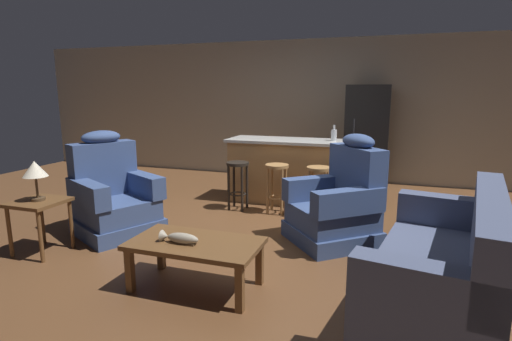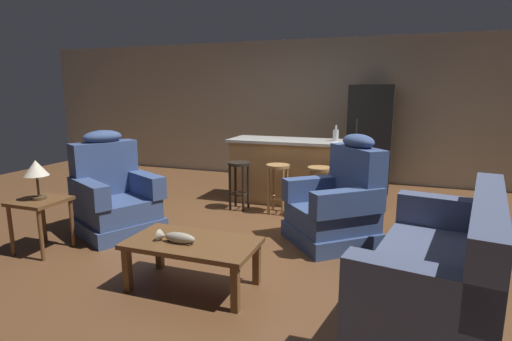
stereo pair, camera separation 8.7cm
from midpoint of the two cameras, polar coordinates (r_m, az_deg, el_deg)
name	(u,v)px [view 1 (the left image)]	position (r m, az deg, el deg)	size (l,w,h in m)	color
ground_plane	(260,229)	(4.93, 0.05, -8.38)	(12.00, 12.00, 0.00)	brown
back_wall	(312,110)	(7.67, 7.61, 8.50)	(12.00, 0.05, 2.60)	#A89E89
coffee_table	(195,248)	(3.46, -9.38, -10.82)	(1.10, 0.60, 0.42)	brown
fish_figurine	(179,238)	(3.41, -11.63, -9.45)	(0.34, 0.10, 0.10)	#4C3823
couch	(445,269)	(3.39, 24.68, -12.67)	(1.16, 2.02, 0.94)	#4C5675
recliner_near_lamp	(113,197)	(5.03, -20.19, -3.63)	(1.13, 1.13, 1.20)	#384C7A
recliner_near_island	(339,205)	(4.52, 11.17, -4.80)	(1.18, 1.18, 1.20)	#384C7A
end_table	(39,210)	(4.70, -29.02, -4.93)	(0.48, 0.48, 0.56)	brown
table_lamp	(35,171)	(4.61, -29.51, -0.04)	(0.24, 0.24, 0.41)	#4C3823
kitchen_island	(288,170)	(6.05, 4.14, 0.01)	(1.80, 0.70, 0.95)	#AD7F4C
bar_stool_left	(238,177)	(5.64, -3.06, -0.88)	(0.32, 0.32, 0.68)	black
bar_stool_middle	(277,179)	(5.46, 2.53, -1.29)	(0.32, 0.32, 0.68)	#A87A47
bar_stool_right	(318,182)	(5.33, 8.45, -1.70)	(0.32, 0.32, 0.68)	#A87A47
refrigerator	(367,138)	(7.00, 15.20, 4.51)	(0.70, 0.69, 1.76)	black
bottle_tall_green	(334,135)	(5.92, 10.65, 5.05)	(0.08, 0.08, 0.23)	silver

